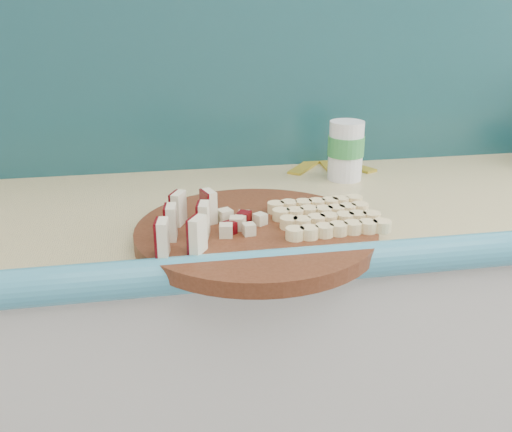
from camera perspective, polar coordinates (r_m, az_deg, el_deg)
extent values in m
cube|color=white|center=(1.51, 12.37, 20.16)|extent=(3.60, 0.04, 2.60)
cube|color=beige|center=(1.55, 17.64, -14.27)|extent=(2.20, 0.60, 0.88)
cube|color=#D7C27D|center=(1.35, 19.75, 1.78)|extent=(2.20, 0.60, 0.03)
cube|color=teal|center=(1.54, 15.68, 14.68)|extent=(2.20, 0.02, 0.50)
cylinder|color=#411E0E|center=(1.00, 0.00, -1.77)|extent=(0.44, 0.44, 0.03)
cube|color=#F1E8C1|center=(0.89, -9.26, -2.20)|extent=(0.02, 0.04, 0.06)
cube|color=#4D0509|center=(0.89, -9.87, -2.25)|extent=(0.01, 0.04, 0.06)
cube|color=#F1E8C1|center=(0.95, -8.43, -0.63)|extent=(0.02, 0.04, 0.06)
cube|color=#4D0509|center=(0.95, -9.01, -0.67)|extent=(0.01, 0.04, 0.06)
cube|color=#F1E8C1|center=(1.01, -7.71, 0.76)|extent=(0.02, 0.04, 0.06)
cube|color=#4D0509|center=(1.01, -8.24, 0.71)|extent=(0.01, 0.04, 0.06)
cube|color=#F1E8C1|center=(0.89, -5.80, -1.92)|extent=(0.02, 0.04, 0.06)
cube|color=#4D0509|center=(0.89, -6.41, -1.97)|extent=(0.01, 0.04, 0.06)
cube|color=#F1E8C1|center=(0.95, -5.20, -0.37)|extent=(0.02, 0.04, 0.06)
cube|color=#4D0509|center=(0.95, -5.77, -0.42)|extent=(0.01, 0.04, 0.06)
cube|color=#F1E8C1|center=(1.01, -4.67, 0.99)|extent=(0.02, 0.04, 0.06)
cube|color=#4D0509|center=(1.01, -5.20, 0.95)|extent=(0.01, 0.04, 0.06)
cube|color=beige|center=(0.99, -0.93, -0.58)|extent=(0.02, 0.02, 0.02)
cube|color=beige|center=(1.00, -0.82, -0.34)|extent=(0.02, 0.02, 0.02)
cube|color=#4D0509|center=(1.01, -1.47, -0.09)|extent=(0.02, 0.02, 0.02)
cube|color=beige|center=(1.00, -1.85, -0.45)|extent=(0.02, 0.02, 0.02)
cube|color=beige|center=(0.99, -2.54, -0.57)|extent=(0.02, 0.02, 0.02)
cube|color=beige|center=(0.98, -2.82, -0.95)|extent=(0.02, 0.02, 0.02)
cube|color=beige|center=(0.98, -1.68, -0.89)|extent=(0.02, 0.02, 0.02)
cube|color=beige|center=(0.97, -0.98, -1.06)|extent=(0.02, 0.02, 0.02)
cube|color=#4D0509|center=(0.98, 0.09, -0.92)|extent=(0.02, 0.02, 0.02)
cylinder|color=#F9DE98|center=(0.95, 3.95, -1.69)|extent=(0.03, 0.03, 0.02)
cylinder|color=#F9DE98|center=(0.96, 5.41, -1.56)|extent=(0.03, 0.03, 0.02)
cylinder|color=#F9DE98|center=(0.96, 6.85, -1.43)|extent=(0.03, 0.03, 0.02)
cylinder|color=#F9DE98|center=(0.97, 8.27, -1.30)|extent=(0.03, 0.03, 0.02)
cylinder|color=#F9DE98|center=(0.98, 9.66, -1.17)|extent=(0.03, 0.03, 0.02)
cylinder|color=#F9DE98|center=(0.99, 11.02, -1.05)|extent=(0.03, 0.03, 0.02)
cylinder|color=#F9DE98|center=(1.00, 12.36, -0.92)|extent=(0.03, 0.03, 0.02)
cylinder|color=#F9DE98|center=(0.99, 3.27, -0.76)|extent=(0.03, 0.03, 0.02)
cylinder|color=#F9DE98|center=(0.99, 4.68, -0.64)|extent=(0.03, 0.03, 0.02)
cylinder|color=#F9DE98|center=(1.00, 6.07, -0.52)|extent=(0.03, 0.03, 0.02)
cylinder|color=#F9DE98|center=(1.01, 7.44, -0.41)|extent=(0.03, 0.03, 0.02)
cylinder|color=#F9DE98|center=(1.02, 8.79, -0.29)|extent=(0.03, 0.03, 0.02)
cylinder|color=#F9DE98|center=(1.03, 10.11, -0.18)|extent=(0.03, 0.03, 0.02)
cylinder|color=#F9DE98|center=(1.04, 11.41, -0.07)|extent=(0.03, 0.03, 0.02)
cylinder|color=#F9DE98|center=(1.02, 2.63, 0.10)|extent=(0.03, 0.03, 0.02)
cylinder|color=#F9DE98|center=(1.03, 4.00, 0.21)|extent=(0.03, 0.03, 0.02)
cylinder|color=#F9DE98|center=(1.04, 5.34, 0.32)|extent=(0.03, 0.03, 0.02)
cylinder|color=#F9DE98|center=(1.05, 6.67, 0.42)|extent=(0.03, 0.03, 0.02)
cylinder|color=#F9DE98|center=(1.05, 7.97, 0.53)|extent=(0.03, 0.03, 0.02)
cylinder|color=#F9DE98|center=(1.06, 9.26, 0.63)|extent=(0.03, 0.03, 0.02)
cylinder|color=#F9DE98|center=(1.07, 10.52, 0.73)|extent=(0.03, 0.03, 0.02)
cylinder|color=#F9DE98|center=(1.06, 2.05, 0.90)|extent=(0.03, 0.03, 0.02)
cylinder|color=#F9DE98|center=(1.07, 3.36, 1.00)|extent=(0.03, 0.03, 0.02)
cylinder|color=#F9DE98|center=(1.08, 4.67, 1.10)|extent=(0.03, 0.03, 0.02)
cylinder|color=#F9DE98|center=(1.08, 5.95, 1.19)|extent=(0.03, 0.03, 0.02)
cylinder|color=#F9DE98|center=(1.09, 7.22, 1.29)|extent=(0.03, 0.03, 0.02)
cylinder|color=#F9DE98|center=(1.10, 8.47, 1.38)|extent=(0.03, 0.03, 0.02)
cylinder|color=#F9DE98|center=(1.11, 9.69, 1.47)|extent=(0.03, 0.03, 0.02)
cylinder|color=white|center=(1.35, 8.96, 6.48)|extent=(0.08, 0.08, 0.14)
cylinder|color=green|center=(1.34, 8.99, 6.95)|extent=(0.08, 0.08, 0.05)
cube|color=gold|center=(1.45, 5.05, 5.03)|extent=(0.12, 0.15, 0.01)
cube|color=gold|center=(1.49, 7.08, 5.34)|extent=(0.04, 0.16, 0.01)
cube|color=gold|center=(1.47, 9.26, 5.09)|extent=(0.10, 0.16, 0.01)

